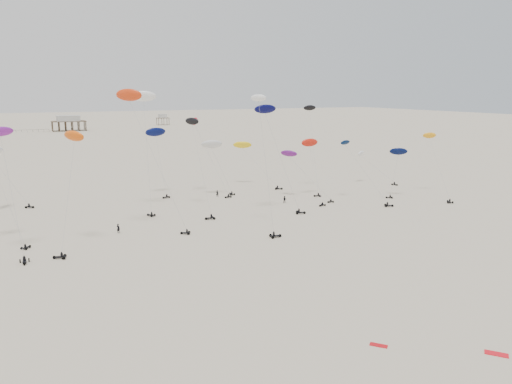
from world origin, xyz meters
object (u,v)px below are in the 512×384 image
rig_4 (248,152)px  pavilion_small (163,120)px  rig_0 (8,173)px  spectator_0 (119,233)px  pavilion_main (69,124)px  rig_9 (311,151)px

rig_4 → pavilion_small: bearing=-155.7°
rig_0 → rig_4: bearing=-144.8°
rig_4 → spectator_0: size_ratio=7.86×
pavilion_main → rig_4: size_ratio=1.28×
rig_4 → rig_9: (7.63, -20.63, 2.10)m
rig_4 → spectator_0: rig_4 is taller
pavilion_small → rig_9: size_ratio=0.50×
rig_0 → rig_9: size_ratio=1.14×
rig_4 → pavilion_main: bearing=-138.9°
pavilion_main → spectator_0: bearing=-93.3°
pavilion_main → rig_0: size_ratio=1.02×
rig_0 → spectator_0: size_ratio=9.91×
rig_4 → spectator_0: bearing=-16.8°
pavilion_main → pavilion_small: size_ratio=2.33×
pavilion_main → pavilion_small: (70.00, 30.00, -0.74)m
rig_4 → spectator_0: 54.94m
pavilion_small → pavilion_main: bearing=-156.8°
rig_0 → pavilion_small: bearing=-107.7°
rig_0 → rig_9: (66.74, 18.58, -1.99)m
pavilion_main → rig_4: bearing=-82.9°
rig_4 → rig_9: rig_9 is taller
pavilion_small → rig_9: (-34.85, -270.73, 7.68)m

